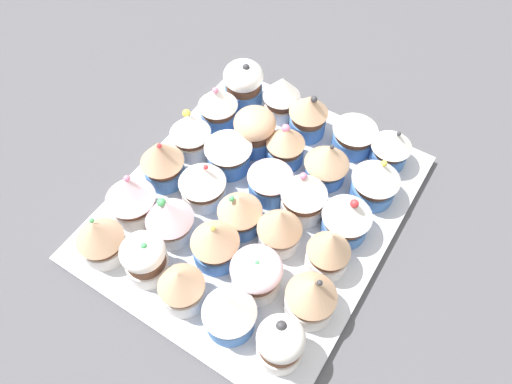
% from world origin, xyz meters
% --- Properties ---
extents(ground_plane, '(1.80, 1.80, 0.03)m').
position_xyz_m(ground_plane, '(0.00, 0.00, -0.01)').
color(ground_plane, '#4C4C51').
extents(baking_tray, '(0.42, 0.36, 0.01)m').
position_xyz_m(baking_tray, '(0.00, 0.00, 0.01)').
color(baking_tray, silver).
rests_on(baking_tray, ground_plane).
extents(cupcake_0, '(0.06, 0.06, 0.08)m').
position_xyz_m(cupcake_0, '(-0.16, -0.12, 0.05)').
color(cupcake_0, '#477AC6').
rests_on(cupcake_0, baking_tray).
extents(cupcake_1, '(0.06, 0.06, 0.08)m').
position_xyz_m(cupcake_1, '(-0.10, -0.13, 0.05)').
color(cupcake_1, '#477AC6').
rests_on(cupcake_1, baking_tray).
extents(cupcake_2, '(0.06, 0.06, 0.08)m').
position_xyz_m(cupcake_2, '(-0.03, -0.13, 0.05)').
color(cupcake_2, white).
rests_on(cupcake_2, baking_tray).
extents(cupcake_3, '(0.06, 0.06, 0.08)m').
position_xyz_m(cupcake_3, '(0.03, -0.13, 0.05)').
color(cupcake_3, '#477AC6').
rests_on(cupcake_3, baking_tray).
extents(cupcake_4, '(0.07, 0.07, 0.08)m').
position_xyz_m(cupcake_4, '(0.10, -0.13, 0.05)').
color(cupcake_4, white).
rests_on(cupcake_4, baking_tray).
extents(cupcake_5, '(0.06, 0.06, 0.07)m').
position_xyz_m(cupcake_5, '(0.17, -0.12, 0.05)').
color(cupcake_5, white).
rests_on(cupcake_5, baking_tray).
extents(cupcake_6, '(0.06, 0.06, 0.07)m').
position_xyz_m(cupcake_6, '(-0.17, -0.06, 0.05)').
color(cupcake_6, white).
rests_on(cupcake_6, baking_tray).
extents(cupcake_7, '(0.06, 0.06, 0.07)m').
position_xyz_m(cupcake_7, '(-0.09, -0.06, 0.05)').
color(cupcake_7, '#477AC6').
rests_on(cupcake_7, baking_tray).
extents(cupcake_8, '(0.07, 0.07, 0.07)m').
position_xyz_m(cupcake_8, '(-0.04, -0.07, 0.05)').
color(cupcake_8, '#477AC6').
rests_on(cupcake_8, baking_tray).
extents(cupcake_9, '(0.06, 0.06, 0.07)m').
position_xyz_m(cupcake_9, '(0.03, -0.07, 0.05)').
color(cupcake_9, white).
rests_on(cupcake_9, baking_tray).
extents(cupcake_10, '(0.06, 0.06, 0.07)m').
position_xyz_m(cupcake_10, '(0.10, -0.07, 0.05)').
color(cupcake_10, white).
rests_on(cupcake_10, baking_tray).
extents(cupcake_11, '(0.06, 0.06, 0.07)m').
position_xyz_m(cupcake_11, '(0.16, -0.06, 0.05)').
color(cupcake_11, white).
rests_on(cupcake_11, baking_tray).
extents(cupcake_12, '(0.06, 0.06, 0.08)m').
position_xyz_m(cupcake_12, '(-0.15, -0.01, 0.05)').
color(cupcake_12, '#477AC6').
rests_on(cupcake_12, baking_tray).
extents(cupcake_13, '(0.06, 0.06, 0.07)m').
position_xyz_m(cupcake_13, '(-0.09, -0.01, 0.05)').
color(cupcake_13, '#477AC6').
rests_on(cupcake_13, baking_tray).
extents(cupcake_14, '(0.06, 0.06, 0.07)m').
position_xyz_m(cupcake_14, '(-0.03, 0.01, 0.05)').
color(cupcake_14, '#477AC6').
rests_on(cupcake_14, baking_tray).
extents(cupcake_15, '(0.06, 0.06, 0.07)m').
position_xyz_m(cupcake_15, '(0.04, -0.00, 0.05)').
color(cupcake_15, '#477AC6').
rests_on(cupcake_15, baking_tray).
extents(cupcake_16, '(0.06, 0.06, 0.07)m').
position_xyz_m(cupcake_16, '(0.09, 0.00, 0.05)').
color(cupcake_16, '#477AC6').
rests_on(cupcake_16, baking_tray).
extents(cupcake_17, '(0.06, 0.06, 0.07)m').
position_xyz_m(cupcake_17, '(0.16, -0.00, 0.05)').
color(cupcake_17, white).
rests_on(cupcake_17, baking_tray).
extents(cupcake_18, '(0.07, 0.07, 0.07)m').
position_xyz_m(cupcake_18, '(-0.16, 0.07, 0.05)').
color(cupcake_18, '#477AC6').
rests_on(cupcake_18, baking_tray).
extents(cupcake_19, '(0.06, 0.06, 0.07)m').
position_xyz_m(cupcake_19, '(-0.09, 0.06, 0.05)').
color(cupcake_19, '#477AC6').
rests_on(cupcake_19, baking_tray).
extents(cupcake_20, '(0.06, 0.06, 0.08)m').
position_xyz_m(cupcake_20, '(-0.03, 0.06, 0.05)').
color(cupcake_20, white).
rests_on(cupcake_20, baking_tray).
extents(cupcake_21, '(0.06, 0.06, 0.07)m').
position_xyz_m(cupcake_21, '(0.03, 0.06, 0.05)').
color(cupcake_21, white).
rests_on(cupcake_21, baking_tray).
extents(cupcake_22, '(0.06, 0.06, 0.06)m').
position_xyz_m(cupcake_22, '(0.10, 0.06, 0.04)').
color(cupcake_22, white).
rests_on(cupcake_22, baking_tray).
extents(cupcake_23, '(0.06, 0.06, 0.08)m').
position_xyz_m(cupcake_23, '(0.16, 0.06, 0.05)').
color(cupcake_23, '#477AC6').
rests_on(cupcake_23, baking_tray).
extents(cupcake_24, '(0.06, 0.06, 0.07)m').
position_xyz_m(cupcake_24, '(-0.17, 0.12, 0.05)').
color(cupcake_24, '#477AC6').
rests_on(cupcake_24, baking_tray).
extents(cupcake_25, '(0.07, 0.07, 0.07)m').
position_xyz_m(cupcake_25, '(-0.10, 0.13, 0.05)').
color(cupcake_25, '#477AC6').
rests_on(cupcake_25, baking_tray).
extents(cupcake_26, '(0.06, 0.06, 0.07)m').
position_xyz_m(cupcake_26, '(-0.03, 0.12, 0.05)').
color(cupcake_26, '#477AC6').
rests_on(cupcake_26, baking_tray).
extents(cupcake_27, '(0.05, 0.05, 0.08)m').
position_xyz_m(cupcake_27, '(0.03, 0.12, 0.05)').
color(cupcake_27, white).
rests_on(cupcake_27, baking_tray).
extents(cupcake_28, '(0.06, 0.06, 0.08)m').
position_xyz_m(cupcake_28, '(0.09, 0.13, 0.05)').
color(cupcake_28, white).
rests_on(cupcake_28, baking_tray).
extents(cupcake_29, '(0.05, 0.05, 0.08)m').
position_xyz_m(cupcake_29, '(0.16, 0.13, 0.05)').
color(cupcake_29, white).
rests_on(cupcake_29, baking_tray).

